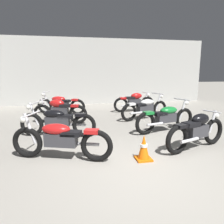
# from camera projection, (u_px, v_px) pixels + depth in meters

# --- Properties ---
(ground_plane) EXTENTS (60.00, 60.00, 0.00)m
(ground_plane) POSITION_uv_depth(u_px,v_px,m) (145.00, 171.00, 4.00)
(ground_plane) COLOR gray
(back_wall) EXTENTS (13.17, 0.24, 3.60)m
(back_wall) POSITION_uv_depth(u_px,v_px,m) (92.00, 72.00, 12.03)
(back_wall) COLOR #B2B2AD
(back_wall) RESTS_ON ground
(motorcycle_left_row_0) EXTENTS (2.08, 0.95, 0.97)m
(motorcycle_left_row_0) POSITION_uv_depth(u_px,v_px,m) (60.00, 139.00, 4.45)
(motorcycle_left_row_0) COLOR black
(motorcycle_left_row_0) RESTS_ON ground
(motorcycle_left_row_1) EXTENTS (2.12, 0.83, 0.97)m
(motorcycle_left_row_1) POSITION_uv_depth(u_px,v_px,m) (57.00, 121.00, 6.04)
(motorcycle_left_row_1) COLOR black
(motorcycle_left_row_1) RESTS_ON ground
(motorcycle_left_row_2) EXTENTS (1.91, 0.74, 0.88)m
(motorcycle_left_row_2) POSITION_uv_depth(u_px,v_px,m) (60.00, 110.00, 7.61)
(motorcycle_left_row_2) COLOR black
(motorcycle_left_row_2) RESTS_ON ground
(motorcycle_left_row_3) EXTENTS (2.05, 1.01, 0.97)m
(motorcycle_left_row_3) POSITION_uv_depth(u_px,v_px,m) (61.00, 104.00, 9.23)
(motorcycle_left_row_3) COLOR black
(motorcycle_left_row_3) RESTS_ON ground
(motorcycle_right_row_0) EXTENTS (1.89, 0.79, 0.88)m
(motorcycle_right_row_0) POSITION_uv_depth(u_px,v_px,m) (197.00, 130.00, 5.07)
(motorcycle_right_row_0) COLOR black
(motorcycle_right_row_0) RESTS_ON ground
(motorcycle_right_row_1) EXTENTS (2.12, 0.85, 0.97)m
(motorcycle_right_row_1) POSITION_uv_depth(u_px,v_px,m) (166.00, 117.00, 6.55)
(motorcycle_right_row_1) COLOR black
(motorcycle_right_row_1) RESTS_ON ground
(motorcycle_right_row_2) EXTENTS (2.09, 0.93, 0.97)m
(motorcycle_right_row_2) POSITION_uv_depth(u_px,v_px,m) (145.00, 108.00, 8.25)
(motorcycle_right_row_2) COLOR black
(motorcycle_right_row_2) RESTS_ON ground
(motorcycle_right_row_3) EXTENTS (1.97, 0.52, 0.88)m
(motorcycle_right_row_3) POSITION_uv_depth(u_px,v_px,m) (135.00, 102.00, 9.81)
(motorcycle_right_row_3) COLOR black
(motorcycle_right_row_3) RESTS_ON ground
(traffic_cone) EXTENTS (0.32, 0.32, 0.54)m
(traffic_cone) POSITION_uv_depth(u_px,v_px,m) (144.00, 148.00, 4.46)
(traffic_cone) COLOR orange
(traffic_cone) RESTS_ON ground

